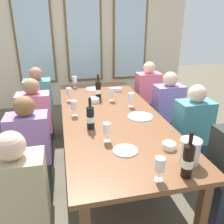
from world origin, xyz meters
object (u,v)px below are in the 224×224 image
(tasting_bowl_0, at_px, (94,100))
(wine_glass_2, at_px, (74,105))
(wine_bottle_0, at_px, (90,117))
(seated_person_7, at_px, (167,114))
(wine_glass_0, at_px, (112,92))
(wine_glass_5, at_px, (107,129))
(dining_table, at_px, (110,118))
(wine_glass_3, at_px, (69,92))
(wine_glass_6, at_px, (160,165))
(wine_bottle_2, at_px, (98,90))
(seated_person_6, at_px, (36,125))
(white_plate_1, at_px, (93,89))
(white_plate_2, at_px, (140,116))
(wine_bottle_1, at_px, (188,160))
(wine_glass_4, at_px, (131,98))
(seated_person_2, at_px, (31,153))
(tasting_bowl_1, at_px, (118,89))
(seated_person_5, at_px, (147,97))
(tasting_bowl_2, at_px, (169,146))
(seated_person_0, at_px, (22,207))
(seated_person_3, at_px, (191,135))
(seated_person_4, at_px, (40,106))
(white_plate_0, at_px, (125,150))
(wine_glass_1, at_px, (75,80))
(metal_pitcher, at_px, (190,151))

(tasting_bowl_0, relative_size, wine_glass_2, 0.78)
(wine_bottle_0, xyz_separation_m, seated_person_7, (1.13, 0.64, -0.34))
(wine_glass_0, height_order, wine_glass_5, same)
(dining_table, bearing_deg, wine_glass_3, 129.14)
(wine_glass_6, bearing_deg, wine_glass_0, 88.54)
(wine_bottle_2, bearing_deg, seated_person_6, -166.14)
(white_plate_1, height_order, white_plate_2, same)
(wine_bottle_1, relative_size, wine_glass_4, 1.93)
(seated_person_6, bearing_deg, seated_person_7, -0.88)
(seated_person_2, bearing_deg, wine_glass_0, 37.68)
(wine_bottle_2, height_order, tasting_bowl_1, wine_bottle_2)
(tasting_bowl_1, xyz_separation_m, seated_person_5, (0.56, 0.24, -0.24))
(tasting_bowl_2, xyz_separation_m, seated_person_0, (-1.17, -0.18, -0.24))
(wine_glass_0, xyz_separation_m, wine_glass_2, (-0.51, -0.40, 0.00))
(seated_person_0, bearing_deg, seated_person_3, 22.50)
(tasting_bowl_1, distance_m, seated_person_4, 1.19)
(white_plate_0, distance_m, seated_person_2, 0.97)
(wine_glass_1, relative_size, seated_person_3, 0.16)
(wine_glass_2, height_order, wine_glass_5, same)
(wine_bottle_0, xyz_separation_m, seated_person_5, (1.13, 1.40, -0.34))
(dining_table, distance_m, white_plate_1, 1.00)
(white_plate_2, relative_size, tasting_bowl_2, 2.43)
(dining_table, bearing_deg, tasting_bowl_2, -70.34)
(wine_bottle_1, relative_size, seated_person_0, 0.30)
(wine_glass_0, height_order, wine_glass_4, same)
(wine_glass_3, relative_size, wine_glass_5, 1.00)
(wine_bottle_0, xyz_separation_m, tasting_bowl_0, (0.15, 0.76, -0.10))
(white_plate_2, xyz_separation_m, wine_bottle_0, (-0.57, -0.16, 0.12))
(metal_pitcher, relative_size, wine_glass_3, 1.09)
(wine_glass_0, bearing_deg, seated_person_3, -44.80)
(seated_person_2, distance_m, seated_person_6, 0.66)
(tasting_bowl_2, distance_m, seated_person_6, 1.69)
(metal_pitcher, distance_m, seated_person_2, 1.47)
(wine_bottle_2, distance_m, wine_glass_1, 0.67)
(dining_table, height_order, seated_person_3, seated_person_3)
(metal_pitcher, height_order, wine_bottle_2, wine_bottle_2)
(seated_person_3, bearing_deg, wine_bottle_1, -123.54)
(white_plate_1, xyz_separation_m, wine_glass_0, (0.15, -0.58, 0.12))
(wine_bottle_0, distance_m, wine_glass_2, 0.38)
(wine_glass_3, bearing_deg, seated_person_7, -10.08)
(seated_person_7, bearing_deg, metal_pitcher, -109.49)
(wine_glass_3, xyz_separation_m, seated_person_2, (-0.43, -0.86, -0.34))
(metal_pitcher, height_order, seated_person_5, seated_person_5)
(white_plate_0, xyz_separation_m, seated_person_6, (-0.81, 1.15, -0.22))
(seated_person_4, bearing_deg, wine_glass_1, 15.72)
(white_plate_2, bearing_deg, metal_pitcher, -85.55)
(wine_bottle_0, height_order, wine_glass_1, wine_bottle_0)
(wine_glass_2, relative_size, seated_person_2, 0.16)
(dining_table, relative_size, wine_glass_5, 15.38)
(white_plate_2, distance_m, wine_bottle_2, 0.80)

